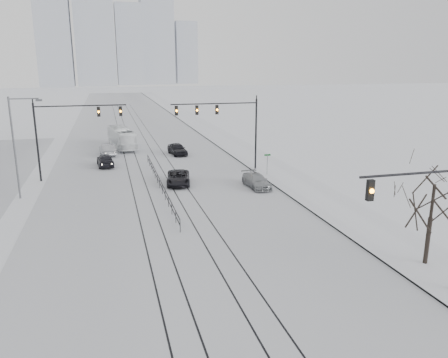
% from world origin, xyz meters
% --- Properties ---
extents(road, '(22.00, 260.00, 0.02)m').
position_xyz_m(road, '(0.00, 60.00, 0.01)').
color(road, silver).
rests_on(road, ground).
extents(sidewalk_east, '(5.00, 260.00, 0.16)m').
position_xyz_m(sidewalk_east, '(13.50, 60.00, 0.08)').
color(sidewalk_east, silver).
rests_on(sidewalk_east, ground).
extents(curb, '(0.10, 260.00, 0.12)m').
position_xyz_m(curb, '(11.05, 60.00, 0.06)').
color(curb, gray).
rests_on(curb, ground).
extents(tram_rails, '(5.30, 180.00, 0.01)m').
position_xyz_m(tram_rails, '(-0.00, 40.00, 0.02)').
color(tram_rails, black).
rests_on(tram_rails, ground).
extents(skyline, '(96.00, 48.00, 72.00)m').
position_xyz_m(skyline, '(5.02, 273.63, 30.65)').
color(skyline, '#ACB1BC').
rests_on(skyline, ground).
extents(traffic_mast_near, '(6.10, 0.37, 7.00)m').
position_xyz_m(traffic_mast_near, '(10.79, 6.00, 4.56)').
color(traffic_mast_near, black).
rests_on(traffic_mast_near, ground).
extents(traffic_mast_ne, '(9.60, 0.37, 8.00)m').
position_xyz_m(traffic_mast_ne, '(8.15, 34.99, 5.76)').
color(traffic_mast_ne, black).
rests_on(traffic_mast_ne, ground).
extents(traffic_mast_nw, '(9.10, 0.37, 8.00)m').
position_xyz_m(traffic_mast_nw, '(-8.52, 36.00, 5.57)').
color(traffic_mast_nw, black).
rests_on(traffic_mast_nw, ground).
extents(street_light_west, '(2.73, 0.25, 9.00)m').
position_xyz_m(street_light_west, '(-12.20, 30.00, 5.21)').
color(street_light_west, '#595B60').
rests_on(street_light_west, ground).
extents(bare_tree, '(4.40, 4.40, 6.10)m').
position_xyz_m(bare_tree, '(13.20, 9.00, 4.49)').
color(bare_tree, black).
rests_on(bare_tree, ground).
extents(median_fence, '(0.06, 24.00, 1.00)m').
position_xyz_m(median_fence, '(0.00, 30.00, 0.53)').
color(median_fence, black).
rests_on(median_fence, ground).
extents(street_sign, '(0.70, 0.06, 2.40)m').
position_xyz_m(street_sign, '(11.80, 32.00, 1.61)').
color(street_sign, '#595B60').
rests_on(street_sign, ground).
extents(sedan_sb_inner, '(2.14, 4.58, 1.52)m').
position_xyz_m(sedan_sb_inner, '(-5.03, 41.33, 0.76)').
color(sedan_sb_inner, black).
rests_on(sedan_sb_inner, ground).
extents(sedan_sb_outer, '(2.23, 4.68, 1.48)m').
position_xyz_m(sedan_sb_outer, '(-4.72, 47.99, 0.74)').
color(sedan_sb_outer, '#96989C').
rests_on(sedan_sb_outer, ground).
extents(sedan_nb_front, '(3.02, 5.14, 1.34)m').
position_xyz_m(sedan_nb_front, '(2.00, 31.05, 0.67)').
color(sedan_nb_front, black).
rests_on(sedan_nb_front, ground).
extents(sedan_nb_right, '(2.09, 4.59, 1.30)m').
position_xyz_m(sedan_nb_right, '(9.17, 27.91, 0.65)').
color(sedan_nb_right, gray).
rests_on(sedan_nb_right, ground).
extents(sedan_nb_far, '(2.43, 4.72, 1.54)m').
position_xyz_m(sedan_nb_far, '(4.30, 46.00, 0.77)').
color(sedan_nb_far, black).
rests_on(sedan_nb_far, ground).
extents(box_truck, '(3.87, 10.55, 2.87)m').
position_xyz_m(box_truck, '(-2.62, 53.27, 1.44)').
color(box_truck, white).
rests_on(box_truck, ground).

